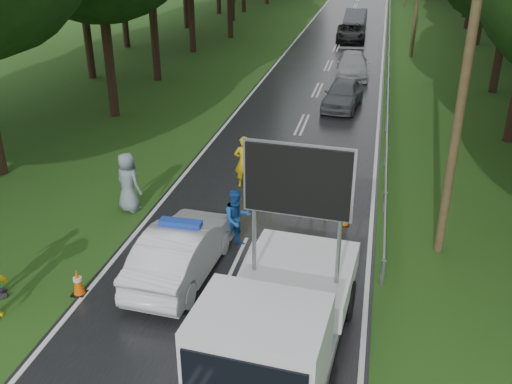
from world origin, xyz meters
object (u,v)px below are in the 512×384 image
(police_sedan, at_px, (182,250))
(civilian, at_px, (237,219))
(queue_car_first, at_px, (343,94))
(officer, at_px, (244,162))
(queue_car_fourth, at_px, (355,19))
(queue_car_third, at_px, (351,33))
(work_truck, at_px, (278,323))
(barrier, at_px, (291,186))
(queue_car_second, at_px, (352,65))

(police_sedan, height_order, civilian, civilian)
(civilian, height_order, queue_car_first, civilian)
(officer, distance_m, queue_car_fourth, 33.84)
(queue_car_third, bearing_deg, queue_car_fourth, 87.03)
(work_truck, distance_m, queue_car_third, 36.33)
(queue_car_fourth, bearing_deg, queue_car_first, -87.04)
(work_truck, height_order, officer, work_truck)
(work_truck, distance_m, queue_car_first, 18.56)
(work_truck, relative_size, barrier, 2.38)
(civilian, bearing_deg, barrier, 26.66)
(barrier, bearing_deg, queue_car_third, 101.99)
(civilian, bearing_deg, queue_car_third, 46.39)
(barrier, relative_size, queue_car_second, 0.51)
(work_truck, distance_m, queue_car_second, 25.13)
(police_sedan, distance_m, work_truck, 4.18)
(police_sedan, height_order, queue_car_first, police_sedan)
(queue_car_first, height_order, queue_car_second, queue_car_first)
(barrier, xyz_separation_m, queue_car_third, (0.00, 29.02, -0.10))
(civilian, bearing_deg, work_truck, -108.36)
(officer, xyz_separation_m, queue_car_third, (1.82, 27.79, -0.26))
(queue_car_second, xyz_separation_m, queue_car_third, (-0.79, 11.19, -0.02))
(work_truck, bearing_deg, queue_car_first, 94.65)
(officer, bearing_deg, work_truck, 92.29)
(work_truck, bearing_deg, queue_car_fourth, 95.45)
(work_truck, relative_size, civilian, 3.22)
(officer, distance_m, queue_car_third, 27.85)
(police_sedan, distance_m, queue_car_second, 22.41)
(officer, height_order, queue_car_first, officer)
(police_sedan, distance_m, barrier, 4.87)
(work_truck, bearing_deg, officer, 111.80)
(civilian, bearing_deg, queue_car_fourth, 46.70)
(queue_car_second, relative_size, queue_car_third, 0.99)
(barrier, relative_size, queue_car_third, 0.51)
(police_sedan, bearing_deg, officer, -89.38)
(police_sedan, xyz_separation_m, queue_car_third, (2.10, 33.42, -0.07))
(police_sedan, relative_size, officer, 2.42)
(police_sedan, height_order, queue_car_third, police_sedan)
(officer, height_order, queue_car_second, officer)
(officer, bearing_deg, queue_car_fourth, -108.33)
(work_truck, bearing_deg, barrier, 101.12)
(officer, xyz_separation_m, queue_car_fourth, (1.82, 33.79, -0.09))
(work_truck, relative_size, queue_car_first, 1.38)
(work_truck, height_order, civilian, work_truck)
(civilian, relative_size, queue_car_first, 0.43)
(police_sedan, xyz_separation_m, barrier, (2.10, 4.40, 0.03))
(queue_car_fourth, bearing_deg, civilian, -90.50)
(work_truck, height_order, queue_car_first, work_truck)
(work_truck, xyz_separation_m, queue_car_second, (-0.09, 25.13, -0.50))
(queue_car_second, relative_size, queue_car_fourth, 0.93)
(queue_car_first, xyz_separation_m, queue_car_second, (0.04, 6.57, -0.02))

